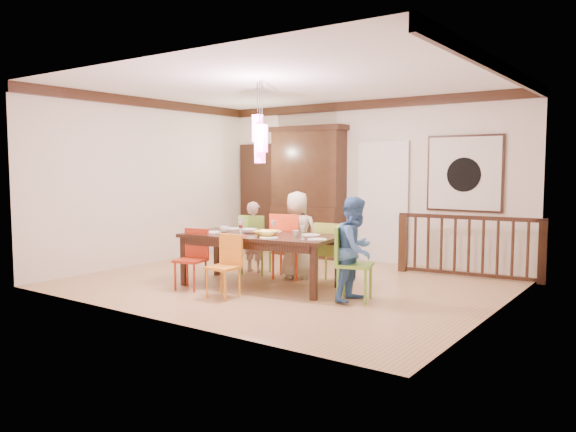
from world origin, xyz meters
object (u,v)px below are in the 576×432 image
Objects in this scene: chair_far_left at (256,240)px; person_far_mid at (297,235)px; dining_table at (260,240)px; balustrade at (469,245)px; chair_end_right at (355,258)px; china_hutch at (308,191)px; person_far_left at (254,237)px; person_end_right at (356,249)px.

person_far_mid reaches higher than chair_far_left.
balustrade is at bearing 38.92° from dining_table.
dining_table is 2.45× the size of chair_end_right.
china_hutch is (-0.34, 2.02, 0.70)m from chair_far_left.
chair_end_right is at bearing 146.24° from chair_far_left.
person_far_mid is (-2.13, -1.59, 0.17)m from balustrade.
person_far_left reaches higher than dining_table.
chair_far_left is 0.38× the size of china_hutch.
chair_end_right is at bearing 130.70° from person_far_mid.
dining_table is 3.26m from balustrade.
person_far_mid is (1.08, -1.94, -0.57)m from china_hutch.
dining_table is at bearing 132.82° from person_far_left.
person_far_left is (-0.77, 0.81, -0.10)m from dining_table.
chair_far_left is at bearing -14.16° from person_far_mid.
chair_far_left is (-0.66, 0.72, -0.13)m from dining_table.
balustrade is 1.93× the size of person_far_left.
balustrade is 2.48m from person_end_right.
person_far_mid is (0.86, -0.00, 0.09)m from person_far_left.
dining_table is at bearing 63.48° from person_far_mid.
person_end_right is (2.51, -2.72, -0.58)m from china_hutch.
person_far_mid reaches higher than person_far_left.
dining_table is 1.52m from person_end_right.
person_end_right is (1.43, -0.78, -0.00)m from person_far_mid.
dining_table is at bearing 116.29° from chair_far_left.
china_hutch is at bearing 101.48° from dining_table.
china_hutch is at bearing 26.50° from chair_end_right.
chair_end_right is (1.51, 0.03, -0.12)m from dining_table.
chair_far_left is at bearing 71.57° from person_end_right.
china_hutch reaches higher than chair_far_left.
chair_end_right reaches higher than chair_far_left.
person_far_mid is at bearing 178.96° from person_far_left.
person_far_left is (0.22, -1.93, -0.67)m from china_hutch.
chair_end_right is 0.83× the size of person_far_left.
balustrade is (3.20, -0.35, -0.74)m from china_hutch.
chair_end_right is at bearing -47.37° from china_hutch.
china_hutch is 1.85× the size of person_far_mid.
china_hutch is at bearing -84.22° from person_far_left.
person_end_right reaches higher than chair_end_right.
chair_end_right reaches higher than dining_table.
chair_far_left is 3.32m from balustrade.
person_end_right is at bearing -47.28° from china_hutch.
china_hutch is 2.06m from person_far_left.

